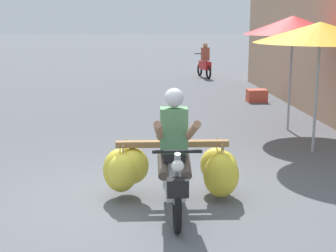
# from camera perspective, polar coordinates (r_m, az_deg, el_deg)

# --- Properties ---
(ground_plane) EXTENTS (120.00, 120.00, 0.00)m
(ground_plane) POSITION_cam_1_polar(r_m,az_deg,el_deg) (6.65, -4.47, -8.98)
(ground_plane) COLOR #56595E
(motorbike_main_loaded) EXTENTS (1.91, 1.84, 1.58)m
(motorbike_main_loaded) POSITION_cam_1_polar(r_m,az_deg,el_deg) (6.60, 0.31, -4.71)
(motorbike_main_loaded) COLOR black
(motorbike_main_loaded) RESTS_ON ground
(motorbike_distant_ahead_left) EXTENTS (0.55, 1.61, 1.40)m
(motorbike_distant_ahead_left) POSITION_cam_1_polar(r_m,az_deg,el_deg) (19.96, 4.25, 7.19)
(motorbike_distant_ahead_left) COLOR black
(motorbike_distant_ahead_left) RESTS_ON ground
(market_umbrella_near_shop) EXTENTS (2.34, 2.34, 2.34)m
(market_umbrella_near_shop) POSITION_cam_1_polar(r_m,az_deg,el_deg) (9.15, 17.15, 10.26)
(market_umbrella_near_shop) COLOR #99999E
(market_umbrella_near_shop) RESTS_ON ground
(market_umbrella_further_along) EXTENTS (2.07, 2.07, 2.44)m
(market_umbrella_further_along) POSITION_cam_1_polar(r_m,az_deg,el_deg) (10.86, 14.22, 11.19)
(market_umbrella_further_along) COLOR #99999E
(market_umbrella_further_along) RESTS_ON ground
(produce_crate) EXTENTS (0.56, 0.40, 0.36)m
(produce_crate) POSITION_cam_1_polar(r_m,az_deg,el_deg) (14.53, 10.19, 3.46)
(produce_crate) COLOR #CC4C38
(produce_crate) RESTS_ON ground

